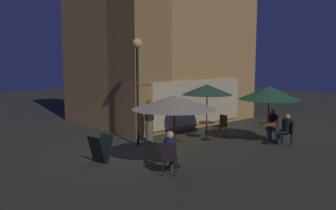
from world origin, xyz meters
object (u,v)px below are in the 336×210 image
menu_sandwich_board (101,149)px  patio_umbrella_2 (269,93)px  cafe_chair_1 (222,124)px  cafe_chair_2 (273,125)px  cafe_chair_0 (169,156)px  patio_umbrella_1 (207,90)px  patron_standing_3 (149,121)px  street_lamp_near_corner (137,67)px  cafe_table_0 (174,150)px  patron_seated_1 (272,123)px  cafe_chair_3 (290,131)px  patron_seated_0 (170,150)px  cafe_table_1 (207,127)px  cafe_table_2 (268,130)px  patio_umbrella_0 (174,103)px  patron_seated_2 (286,127)px

menu_sandwich_board → patio_umbrella_2: (6.22, -2.14, 1.54)m
cafe_chair_1 → cafe_chair_2: bearing=133.9°
menu_sandwich_board → cafe_chair_0: cafe_chair_0 is taller
patio_umbrella_1 → patron_standing_3: patio_umbrella_1 is taller
street_lamp_near_corner → cafe_table_0: street_lamp_near_corner is taller
street_lamp_near_corner → patron_seated_1: 5.93m
patron_standing_3 → street_lamp_near_corner: bearing=176.7°
cafe_chair_3 → patron_seated_0: patron_seated_0 is taller
street_lamp_near_corner → cafe_chair_1: bearing=-18.4°
cafe_table_1 → patio_umbrella_2: (1.26, -2.07, 1.48)m
cafe_table_2 → patio_umbrella_2: size_ratio=0.34×
cafe_table_0 → cafe_table_1: size_ratio=1.05×
cafe_table_0 → patron_seated_0: bearing=-142.7°
patio_umbrella_2 → cafe_chair_1: (-0.44, 1.95, -1.42)m
menu_sandwich_board → cafe_table_0: (1.39, -1.93, 0.09)m
patron_seated_1 → patio_umbrella_1: bearing=-62.5°
cafe_table_2 → patio_umbrella_0: (-4.83, 0.22, 1.43)m
cafe_table_2 → patio_umbrella_0: size_ratio=0.31×
menu_sandwich_board → patio_umbrella_0: (1.39, -1.93, 1.53)m
patio_umbrella_1 → cafe_chair_0: 5.07m
street_lamp_near_corner → cafe_chair_1: street_lamp_near_corner is taller
cafe_table_1 → patio_umbrella_0: (-3.57, -1.85, 1.47)m
street_lamp_near_corner → cafe_chair_3: size_ratio=4.31×
patron_seated_1 → cafe_table_0: bearing=-18.2°
menu_sandwich_board → cafe_chair_3: bearing=-36.3°
cafe_table_0 → patio_umbrella_0: (-0.00, 0.00, 1.44)m
cafe_table_2 → patron_seated_1: (0.64, 0.21, 0.17)m
cafe_table_2 → cafe_chair_0: (-5.49, -0.29, 0.03)m
cafe_chair_2 → cafe_chair_0: bearing=-13.2°
patron_seated_1 → patron_seated_2: bearing=46.6°
cafe_table_2 → cafe_chair_3: cafe_chair_3 is taller
patio_umbrella_1 → patron_seated_1: bearing=-44.4°
cafe_chair_1 → patron_seated_0: bearing=31.8°
cafe_chair_0 → cafe_chair_1: size_ratio=1.00×
patio_umbrella_1 → cafe_chair_3: size_ratio=2.43×
patio_umbrella_2 → patio_umbrella_0: bearing=177.4°
cafe_table_2 → cafe_chair_1: (-0.44, 1.95, 0.03)m
patron_seated_2 → patio_umbrella_1: bearing=7.7°
cafe_table_0 → cafe_chair_0: cafe_chair_0 is taller
patron_seated_0 → patron_seated_1: size_ratio=1.00×
menu_sandwich_board → cafe_table_1: 4.96m
cafe_chair_1 → patron_standing_3: (-2.85, 1.35, 0.29)m
patron_seated_0 → cafe_chair_0: bearing=180.0°
street_lamp_near_corner → patron_seated_0: size_ratio=3.21×
cafe_chair_1 → cafe_chair_3: cafe_chair_1 is taller
street_lamp_near_corner → patron_seated_0: street_lamp_near_corner is taller
cafe_table_0 → patron_seated_2: 5.15m
cafe_chair_2 → patron_standing_3: bearing=-55.0°
street_lamp_near_corner → patron_standing_3: street_lamp_near_corner is taller
patio_umbrella_0 → patron_standing_3: patio_umbrella_0 is taller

